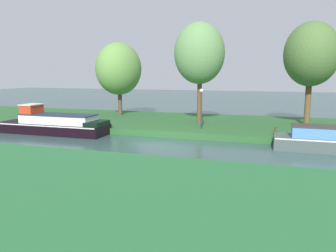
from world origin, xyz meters
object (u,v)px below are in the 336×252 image
at_px(willow_tree_left, 119,69).
at_px(lamp_post, 201,103).
at_px(slate_barge, 316,140).
at_px(mooring_post_near, 275,131).
at_px(willow_tree_right, 311,54).
at_px(black_narrowboat, 54,124).
at_px(willow_tree_centre, 199,54).

xyz_separation_m(willow_tree_left, lamp_post, (8.47, -5.18, -2.33)).
bearing_deg(slate_barge, mooring_post_near, 142.31).
relative_size(willow_tree_right, lamp_post, 2.68).
xyz_separation_m(slate_barge, lamp_post, (-6.78, 2.61, 1.54)).
distance_m(willow_tree_right, lamp_post, 8.23).
xyz_separation_m(slate_barge, mooring_post_near, (-2.07, 1.60, 0.11)).
relative_size(black_narrowboat, willow_tree_left, 1.25).
height_order(willow_tree_left, lamp_post, willow_tree_left).
bearing_deg(willow_tree_centre, lamp_post, -73.67).
distance_m(willow_tree_right, mooring_post_near, 6.70).
height_order(willow_tree_right, lamp_post, willow_tree_right).
height_order(black_narrowboat, willow_tree_centre, willow_tree_centre).
bearing_deg(willow_tree_right, lamp_post, -153.96).
height_order(willow_tree_centre, mooring_post_near, willow_tree_centre).
bearing_deg(willow_tree_right, willow_tree_centre, -173.55).
bearing_deg(mooring_post_near, willow_tree_right, 64.21).
relative_size(slate_barge, black_narrowboat, 0.54).
bearing_deg(willow_tree_left, willow_tree_right, -6.90).
bearing_deg(slate_barge, lamp_post, 158.93).
bearing_deg(mooring_post_near, black_narrowboat, -173.63).
height_order(slate_barge, lamp_post, lamp_post).
height_order(slate_barge, willow_tree_centre, willow_tree_centre).
bearing_deg(lamp_post, slate_barge, -21.07).
height_order(willow_tree_left, willow_tree_centre, willow_tree_centre).
bearing_deg(willow_tree_left, lamp_post, -31.43).
distance_m(willow_tree_left, willow_tree_right, 15.42).
xyz_separation_m(willow_tree_centre, lamp_post, (0.73, -2.48, -3.37)).
xyz_separation_m(black_narrowboat, lamp_post, (9.60, 2.61, 1.47)).
height_order(willow_tree_left, willow_tree_right, willow_tree_right).
height_order(slate_barge, willow_tree_right, willow_tree_right).
bearing_deg(black_narrowboat, lamp_post, 15.22).
relative_size(slate_barge, willow_tree_right, 0.60).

